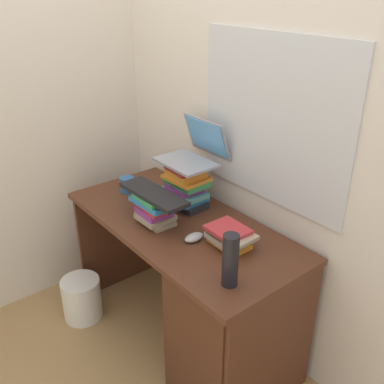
{
  "coord_description": "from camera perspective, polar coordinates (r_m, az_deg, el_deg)",
  "views": [
    {
      "loc": [
        1.59,
        -1.21,
        1.93
      ],
      "look_at": [
        0.04,
        0.04,
        0.95
      ],
      "focal_mm": 41.02,
      "sensor_mm": 36.0,
      "label": 1
    }
  ],
  "objects": [
    {
      "name": "computer_mouse",
      "position": [
        2.15,
        0.26,
        -5.92
      ],
      "size": [
        0.06,
        0.1,
        0.04
      ],
      "primitive_type": "ellipsoid",
      "color": "#A5A8AD",
      "rests_on": "desk"
    },
    {
      "name": "wastebasket",
      "position": [
        2.88,
        -14.11,
        -13.27
      ],
      "size": [
        0.24,
        0.24,
        0.27
      ],
      "primitive_type": "cylinder",
      "color": "silver",
      "rests_on": "ground"
    },
    {
      "name": "water_bottle",
      "position": [
        1.82,
        5.0,
        -8.85
      ],
      "size": [
        0.07,
        0.07,
        0.24
      ],
      "primitive_type": "cylinder",
      "color": "black",
      "rests_on": "desk"
    },
    {
      "name": "wall_left",
      "position": [
        2.88,
        -13.45,
        12.85
      ],
      "size": [
        0.05,
        6.0,
        2.6
      ],
      "primitive_type": "cube",
      "color": "beige",
      "rests_on": "ground"
    },
    {
      "name": "ground_plane",
      "position": [
        2.78,
        -1.3,
        -17.83
      ],
      "size": [
        6.0,
        6.0,
        0.0
      ],
      "primitive_type": "plane",
      "color": "#9E7A4C"
    },
    {
      "name": "laptop",
      "position": [
        2.37,
        0.33,
        5.3
      ],
      "size": [
        0.32,
        0.3,
        0.22
      ],
      "color": "gray",
      "rests_on": "book_stack_tall"
    },
    {
      "name": "desk",
      "position": [
        2.28,
        3.69,
        -15.27
      ],
      "size": [
        1.38,
        0.64,
        0.77
      ],
      "color": "#4C2819",
      "rests_on": "ground"
    },
    {
      "name": "keyboard",
      "position": [
        2.23,
        -5.01,
        -0.26
      ],
      "size": [
        0.42,
        0.15,
        0.02
      ],
      "primitive_type": "cube",
      "rotation": [
        0.0,
        0.0,
        0.04
      ],
      "color": "black",
      "rests_on": "book_stack_keyboard_riser"
    },
    {
      "name": "book_stack_side",
      "position": [
        2.1,
        4.92,
        -5.73
      ],
      "size": [
        0.24,
        0.18,
        0.09
      ],
      "color": "orange",
      "rests_on": "desk"
    },
    {
      "name": "wall_back",
      "position": [
        2.32,
        5.64,
        10.3
      ],
      "size": [
        6.0,
        0.06,
        2.6
      ],
      "color": "silver",
      "rests_on": "ground"
    },
    {
      "name": "book_stack_tall",
      "position": [
        2.41,
        -0.82,
        0.91
      ],
      "size": [
        0.25,
        0.22,
        0.26
      ],
      "color": "black",
      "rests_on": "desk"
    },
    {
      "name": "mug",
      "position": [
        2.64,
        -8.42,
        0.95
      ],
      "size": [
        0.12,
        0.09,
        0.09
      ],
      "color": "#265999",
      "rests_on": "desk"
    },
    {
      "name": "book_stack_keyboard_riser",
      "position": [
        2.28,
        -4.83,
        -2.14
      ],
      "size": [
        0.25,
        0.18,
        0.16
      ],
      "color": "gray",
      "rests_on": "desk"
    }
  ]
}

